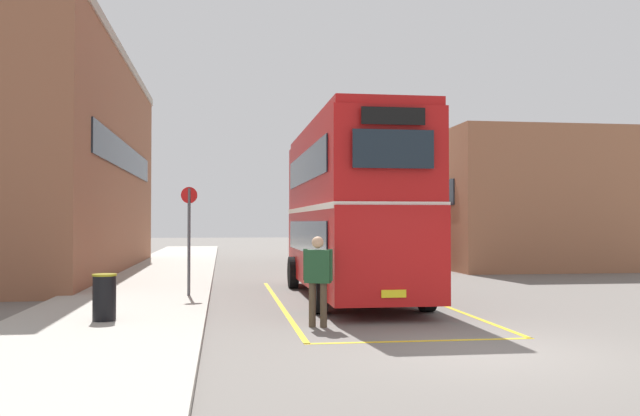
% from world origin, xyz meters
% --- Properties ---
extents(ground_plane, '(135.60, 135.60, 0.00)m').
position_xyz_m(ground_plane, '(0.00, 14.40, 0.00)').
color(ground_plane, '#66605B').
extents(sidewalk_left, '(4.00, 57.60, 0.14)m').
position_xyz_m(sidewalk_left, '(-6.50, 16.80, 0.07)').
color(sidewalk_left, '#A39E93').
rests_on(sidewalk_left, ground).
extents(brick_building_left, '(6.27, 20.34, 8.98)m').
position_xyz_m(brick_building_left, '(-11.17, 18.54, 4.50)').
color(brick_building_left, brown).
rests_on(brick_building_left, ground).
extents(depot_building_right, '(8.21, 13.10, 6.13)m').
position_xyz_m(depot_building_right, '(9.57, 22.04, 3.07)').
color(depot_building_right, '#9E6647').
rests_on(depot_building_right, ground).
extents(double_decker_bus, '(2.82, 9.86, 4.75)m').
position_xyz_m(double_decker_bus, '(-0.68, 8.01, 2.51)').
color(double_decker_bus, black).
rests_on(double_decker_bus, ground).
extents(single_deck_bus, '(3.35, 9.75, 3.02)m').
position_xyz_m(single_deck_bus, '(3.24, 23.14, 1.64)').
color(single_deck_bus, black).
rests_on(single_deck_bus, ground).
extents(pedestrian_boarding, '(0.57, 0.39, 1.81)m').
position_xyz_m(pedestrian_boarding, '(-2.27, 2.98, 1.06)').
color(pedestrian_boarding, '#473828').
rests_on(pedestrian_boarding, ground).
extents(litter_bin, '(0.48, 0.48, 0.93)m').
position_xyz_m(litter_bin, '(-6.47, 3.51, 0.61)').
color(litter_bin, black).
rests_on(litter_bin, sidewalk_left).
extents(bus_stop_sign, '(0.43, 0.15, 2.90)m').
position_xyz_m(bus_stop_sign, '(-5.04, 8.04, 1.87)').
color(bus_stop_sign, '#4C4C51').
rests_on(bus_stop_sign, sidewalk_left).
extents(bay_marking_yellow, '(4.19, 11.84, 0.01)m').
position_xyz_m(bay_marking_yellow, '(-0.68, 6.15, 0.00)').
color(bay_marking_yellow, gold).
rests_on(bay_marking_yellow, ground).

